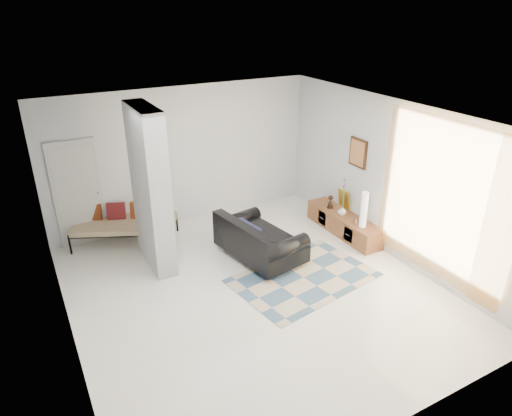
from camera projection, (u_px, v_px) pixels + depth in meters
floor at (254, 290)px, 7.38m from camera, size 6.00×6.00×0.00m
ceiling at (254, 119)px, 6.21m from camera, size 6.00×6.00×0.00m
wall_back at (183, 156)px, 9.18m from camera, size 6.00×0.00×6.00m
wall_front at (402, 328)px, 4.40m from camera, size 6.00×0.00×6.00m
wall_left at (58, 258)px, 5.59m from camera, size 0.00×6.00×6.00m
wall_right at (392, 180)px, 7.99m from camera, size 0.00×6.00×6.00m
partition_column at (151, 190)px, 7.59m from camera, size 0.35×1.20×2.80m
hallway_door at (78, 194)px, 8.40m from camera, size 0.85×0.06×2.04m
curtain at (442, 202)px, 7.02m from camera, size 0.00×2.55×2.55m
wall_art at (358, 153)px, 8.59m from camera, size 0.04×0.45×0.55m
media_console at (343, 223)px, 9.11m from camera, size 0.45×1.87×0.80m
loveseat at (257, 241)px, 8.16m from camera, size 1.22×1.78×0.76m
daybed at (124, 223)px, 8.69m from camera, size 2.07×1.52×0.77m
area_rug at (304, 278)px, 7.70m from camera, size 2.52×1.88×0.01m
cylinder_lamp at (364, 210)px, 8.43m from camera, size 0.13×0.13×0.69m
bronze_figurine at (330, 202)px, 9.27m from camera, size 0.16×0.16×0.27m
vase at (342, 211)px, 8.99m from camera, size 0.17×0.17×0.18m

